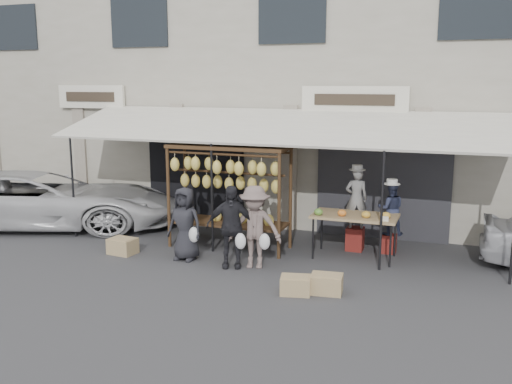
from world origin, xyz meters
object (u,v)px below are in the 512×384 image
banana_rack (228,177)px  vendor_right (391,209)px  produce_table (355,217)px  customer_mid (231,227)px  crate_near_b (327,284)px  crate_near_a (295,285)px  vendor_left (356,198)px  crate_far (123,246)px  customer_left (185,224)px  customer_right (255,227)px  van (32,186)px

banana_rack → vendor_right: size_ratio=2.35×
produce_table → customer_mid: customer_mid is taller
vendor_right → crate_near_b: (-0.71, -2.72, -0.79)m
banana_rack → crate_near_a: 3.31m
vendor_left → crate_far: vendor_left is taller
vendor_right → customer_left: 4.26m
banana_rack → customer_right: size_ratio=1.61×
van → banana_rack: bearing=-110.0°
produce_table → customer_mid: (-2.14, -1.37, -0.06)m
banana_rack → crate_near_b: banana_rack is taller
customer_mid → crate_far: (-2.46, 0.01, -0.64)m
banana_rack → crate_far: 2.65m
vendor_right → customer_left: (-3.82, -1.87, -0.21)m
customer_mid → vendor_left: bearing=24.9°
customer_right → crate_far: 2.98m
vendor_left → produce_table: bearing=83.1°
vendor_right → crate_far: (-5.24, -1.98, -0.79)m
van → produce_table: bearing=-108.2°
produce_table → crate_near_a: bearing=-103.5°
customer_left → customer_mid: 1.05m
crate_near_a → crate_near_b: 0.54m
banana_rack → crate_near_b: bearing=-35.9°
banana_rack → customer_mid: size_ratio=1.61×
produce_table → crate_near_b: (-0.07, -2.10, -0.70)m
customer_left → crate_far: (-1.42, -0.11, -0.58)m
customer_right → customer_left: bearing=169.2°
customer_mid → van: van is taller
customer_left → crate_near_a: (2.63, -1.07, -0.59)m
produce_table → crate_far: bearing=-163.5°
customer_left → crate_near_b: (3.11, -0.85, -0.58)m
vendor_right → crate_near_b: vendor_right is taller
vendor_left → van: (-7.85, -0.73, -0.11)m
vendor_right → crate_far: 5.65m
vendor_left → banana_rack: bearing=2.3°
vendor_right → van: bearing=-7.4°
vendor_left → customer_mid: vendor_left is taller
customer_right → crate_near_b: size_ratio=3.03×
crate_near_a → crate_near_b: bearing=24.3°
vendor_right → crate_near_b: bearing=62.9°
customer_left → van: van is taller
banana_rack → vendor_left: bearing=16.9°
vendor_right → customer_mid: bearing=23.0°
produce_table → vendor_left: 0.64m
vendor_right → vendor_left: bearing=-9.2°
crate_far → customer_right: bearing=2.4°
banana_rack → vendor_left: 2.75m
vendor_right → customer_mid: 3.42m
banana_rack → customer_right: 1.61m
crate_near_b → produce_table: bearing=88.1°
banana_rack → vendor_left: (2.60, 0.79, -0.44)m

